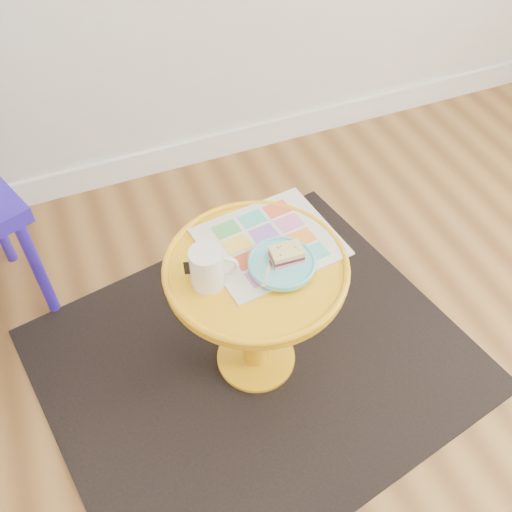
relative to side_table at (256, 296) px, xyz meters
name	(u,v)px	position (x,y,z in m)	size (l,w,h in m)	color
room_walls	(3,423)	(-0.78, 0.05, -0.28)	(4.00, 4.00, 4.00)	silver
rug	(256,359)	(0.00, 0.00, -0.34)	(1.30, 1.10, 0.01)	black
side_table	(256,296)	(0.00, 0.00, 0.00)	(0.50, 0.50, 0.47)	#EBA513
newspaper	(269,242)	(0.07, 0.07, 0.14)	(0.36, 0.30, 0.01)	silver
mug	(208,267)	(-0.13, -0.01, 0.19)	(0.12, 0.09, 0.12)	white
plate	(282,264)	(0.06, -0.03, 0.15)	(0.18, 0.18, 0.02)	#63CAD1
cake_slice	(287,254)	(0.07, -0.03, 0.18)	(0.09, 0.06, 0.04)	#D3BC8C
fork	(270,265)	(0.03, -0.03, 0.16)	(0.10, 0.12, 0.00)	silver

